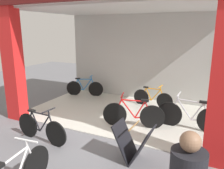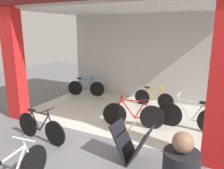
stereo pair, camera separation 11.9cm
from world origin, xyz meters
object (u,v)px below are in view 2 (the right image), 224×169
at_px(bicycle_inside_2, 86,88).
at_px(sandwich_board_sign, 132,143).
at_px(bicycle_inside_1, 153,98).
at_px(bicycle_inside_3, 133,115).
at_px(bicycle_parked_0, 41,127).
at_px(bicycle_inside_0, 190,117).

distance_m(bicycle_inside_2, sandwich_board_sign, 4.90).
relative_size(bicycle_inside_1, bicycle_inside_2, 0.98).
distance_m(bicycle_inside_3, bicycle_parked_0, 2.43).
relative_size(bicycle_inside_0, bicycle_parked_0, 1.13).
height_order(bicycle_inside_1, bicycle_inside_3, bicycle_inside_3).
height_order(bicycle_inside_1, bicycle_parked_0, bicycle_parked_0).
height_order(bicycle_inside_0, bicycle_inside_1, bicycle_inside_0).
height_order(bicycle_inside_1, bicycle_inside_2, bicycle_inside_2).
xyz_separation_m(bicycle_inside_3, bicycle_parked_0, (-1.71, -1.72, -0.03)).
distance_m(bicycle_inside_0, bicycle_inside_2, 4.49).
bearing_deg(bicycle_inside_2, bicycle_parked_0, -72.90).
height_order(bicycle_inside_3, bicycle_parked_0, bicycle_inside_3).
bearing_deg(bicycle_inside_1, bicycle_inside_0, -43.83).
height_order(bicycle_inside_0, bicycle_inside_3, bicycle_inside_0).
height_order(bicycle_inside_2, bicycle_parked_0, bicycle_parked_0).
bearing_deg(bicycle_inside_3, bicycle_parked_0, -134.86).
relative_size(bicycle_inside_0, bicycle_inside_1, 1.23).
bearing_deg(bicycle_inside_0, bicycle_parked_0, -144.33).
xyz_separation_m(bicycle_inside_2, bicycle_inside_3, (2.84, -1.97, 0.04)).
bearing_deg(bicycle_inside_0, bicycle_inside_1, 136.17).
distance_m(bicycle_inside_2, bicycle_parked_0, 3.86).
relative_size(bicycle_inside_1, bicycle_inside_3, 0.87).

